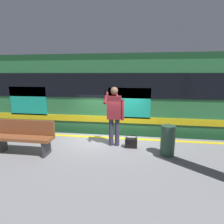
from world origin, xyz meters
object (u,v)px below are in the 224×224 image
Objects in this scene: passenger at (114,112)px; bench at (24,136)px; trash_bin at (168,141)px; train_carriage at (87,92)px; handbag at (131,142)px.

bench is (2.34, 0.93, -0.55)m from passenger.
passenger is at bearing -18.01° from trash_bin.
passenger is (-1.66, 2.88, -0.28)m from train_carriage.
train_carriage is 32.36× the size of handbag.
train_carriage is 14.13× the size of trash_bin.
passenger is 2.58m from bench.
passenger is 4.99× the size of handbag.
passenger reaches higher than bench.
bench is (0.68, 3.80, -0.83)m from train_carriage.
passenger is 2.18× the size of trash_bin.
train_carriage is at bearing -46.87° from trash_bin.
bench is (2.86, 0.82, 0.34)m from handbag.
bench is at bearing 6.56° from trash_bin.
train_carriage reaches higher than handbag.
handbag is 0.44× the size of trash_bin.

